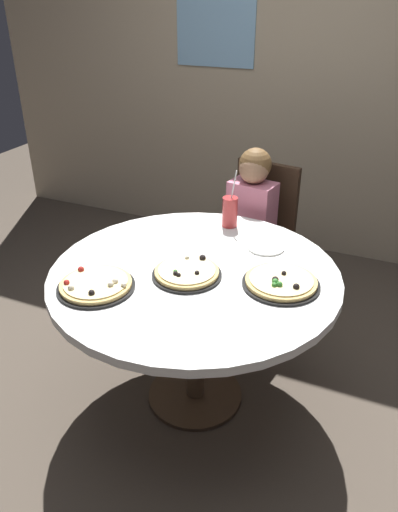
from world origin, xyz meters
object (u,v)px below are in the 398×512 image
(diner_child, at_px, (244,251))
(soda_cup, at_px, (230,212))
(pizza_veggie, at_px, (187,273))
(plate_small, at_px, (266,247))
(dining_table, at_px, (195,288))
(pizza_cheese, at_px, (96,285))
(chair_wooden, at_px, (258,232))
(pizza_pepperoni, at_px, (281,282))

(diner_child, relative_size, soda_cup, 3.52)
(pizza_veggie, bearing_deg, plate_small, 58.36)
(soda_cup, bearing_deg, dining_table, -87.51)
(plate_small, bearing_deg, pizza_cheese, -130.73)
(pizza_cheese, bearing_deg, chair_wooden, 74.76)
(pizza_cheese, relative_size, pizza_pepperoni, 0.99)
(pizza_veggie, bearing_deg, dining_table, 76.74)
(chair_wooden, height_order, diner_child, diner_child)
(dining_table, relative_size, pizza_cheese, 3.97)
(dining_table, bearing_deg, pizza_pepperoni, 4.97)
(pizza_veggie, bearing_deg, chair_wooden, 88.39)
(dining_table, xyz_separation_m, plate_small, (0.23, 0.34, 0.09))
(dining_table, height_order, diner_child, diner_child)
(diner_child, height_order, soda_cup, diner_child)
(pizza_cheese, relative_size, soda_cup, 1.06)
(pizza_veggie, height_order, plate_small, pizza_veggie)
(dining_table, distance_m, plate_small, 0.42)
(chair_wooden, height_order, plate_small, chair_wooden)
(dining_table, bearing_deg, pizza_veggie, -103.26)
(diner_child, xyz_separation_m, pizza_cheese, (-0.31, -1.05, 0.28))
(diner_child, xyz_separation_m, pizza_pepperoni, (0.40, -0.71, 0.28))
(pizza_pepperoni, bearing_deg, dining_table, -175.03)
(chair_wooden, xyz_separation_m, soda_cup, (-0.04, -0.42, 0.30))
(chair_wooden, height_order, pizza_cheese, chair_wooden)
(pizza_veggie, bearing_deg, diner_child, 89.99)
(diner_child, xyz_separation_m, pizza_veggie, (-0.00, -0.80, 0.28))
(dining_table, bearing_deg, diner_child, 90.96)
(dining_table, xyz_separation_m, soda_cup, (-0.02, 0.50, 0.17))
(diner_child, bearing_deg, chair_wooden, 81.30)
(chair_wooden, bearing_deg, diner_child, -98.70)
(pizza_pepperoni, bearing_deg, pizza_veggie, -167.69)
(pizza_cheese, xyz_separation_m, soda_cup, (0.30, 0.80, 0.06))
(pizza_cheese, bearing_deg, soda_cup, 69.68)
(plate_small, bearing_deg, pizza_pepperoni, -62.68)
(dining_table, xyz_separation_m, chair_wooden, (0.02, 0.93, -0.13))
(pizza_cheese, bearing_deg, pizza_veggie, 38.62)
(dining_table, height_order, chair_wooden, chair_wooden)
(pizza_veggie, relative_size, soda_cup, 1.00)
(pizza_cheese, xyz_separation_m, pizza_pepperoni, (0.70, 0.33, -0.00))
(diner_child, relative_size, plate_small, 6.01)
(diner_child, bearing_deg, pizza_veggie, -90.01)
(soda_cup, xyz_separation_m, plate_small, (0.25, -0.17, -0.08))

